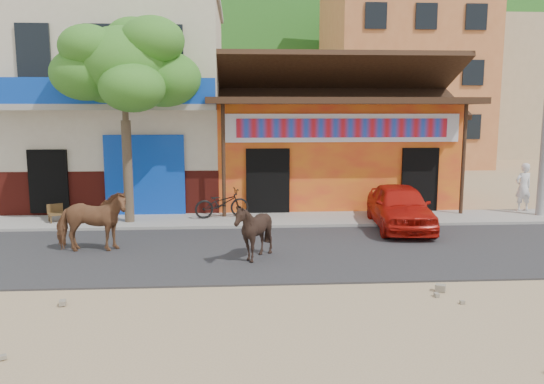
{
  "coord_description": "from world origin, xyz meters",
  "views": [
    {
      "loc": [
        -1.36,
        -9.95,
        3.39
      ],
      "look_at": [
        -0.52,
        3.0,
        1.4
      ],
      "focal_mm": 35.0,
      "sensor_mm": 36.0,
      "label": 1
    }
  ],
  "objects": [
    {
      "name": "apartment_front",
      "position": [
        9.0,
        24.0,
        6.0
      ],
      "size": [
        9.0,
        9.0,
        12.0
      ],
      "primitive_type": "cube",
      "color": "#CC723F",
      "rests_on": "ground"
    },
    {
      "name": "pedestrian",
      "position": [
        8.0,
        6.7,
        0.91
      ],
      "size": [
        0.63,
        0.47,
        1.58
      ],
      "primitive_type": "imported",
      "rotation": [
        0.0,
        0.0,
        3.3
      ],
      "color": "white",
      "rests_on": "sidewalk"
    },
    {
      "name": "red_car",
      "position": [
        3.27,
        4.74,
        0.68
      ],
      "size": [
        1.84,
        3.87,
        1.28
      ],
      "primitive_type": "imported",
      "rotation": [
        0.0,
        0.0,
        -0.09
      ],
      "color": "#BA150D",
      "rests_on": "road"
    },
    {
      "name": "cafe_building",
      "position": [
        -5.5,
        10.0,
        3.5
      ],
      "size": [
        7.0,
        6.0,
        7.0
      ],
      "primitive_type": "cube",
      "color": "beige",
      "rests_on": "ground"
    },
    {
      "name": "cow_tan",
      "position": [
        -4.87,
        2.7,
        0.78
      ],
      "size": [
        1.78,
        0.86,
        1.48
      ],
      "primitive_type": "imported",
      "rotation": [
        0.0,
        0.0,
        1.61
      ],
      "color": "brown",
      "rests_on": "road"
    },
    {
      "name": "hillside",
      "position": [
        0.0,
        70.0,
        12.0
      ],
      "size": [
        100.0,
        40.0,
        24.0
      ],
      "primitive_type": "ellipsoid",
      "color": "#194C14",
      "rests_on": "ground"
    },
    {
      "name": "ground",
      "position": [
        0.0,
        0.0,
        0.0
      ],
      "size": [
        120.0,
        120.0,
        0.0
      ],
      "primitive_type": "plane",
      "color": "#9E825B",
      "rests_on": "ground"
    },
    {
      "name": "apartment_rear",
      "position": [
        18.0,
        30.0,
        5.0
      ],
      "size": [
        8.0,
        8.0,
        10.0
      ],
      "primitive_type": "cube",
      "color": "tan",
      "rests_on": "ground"
    },
    {
      "name": "scooter",
      "position": [
        -1.87,
        6.25,
        0.57
      ],
      "size": [
        1.8,
        1.03,
        0.89
      ],
      "primitive_type": "imported",
      "rotation": [
        0.0,
        0.0,
        1.84
      ],
      "color": "black",
      "rests_on": "sidewalk"
    },
    {
      "name": "sidewalk",
      "position": [
        0.0,
        6.0,
        0.06
      ],
      "size": [
        60.0,
        2.0,
        0.12
      ],
      "primitive_type": "cube",
      "color": "gray",
      "rests_on": "ground"
    },
    {
      "name": "road",
      "position": [
        0.0,
        2.5,
        0.02
      ],
      "size": [
        60.0,
        5.0,
        0.04
      ],
      "primitive_type": "cube",
      "color": "#28282B",
      "rests_on": "ground"
    },
    {
      "name": "tree",
      "position": [
        -4.6,
        5.8,
        3.12
      ],
      "size": [
        3.0,
        3.0,
        6.0
      ],
      "primitive_type": null,
      "color": "#2D721E",
      "rests_on": "sidewalk"
    },
    {
      "name": "cow_dark",
      "position": [
        -1.02,
        1.71,
        0.71
      ],
      "size": [
        1.47,
        1.38,
        1.34
      ],
      "primitive_type": "imported",
      "rotation": [
        0.0,
        0.0,
        -1.28
      ],
      "color": "black",
      "rests_on": "road"
    },
    {
      "name": "dance_club",
      "position": [
        2.0,
        10.0,
        1.8
      ],
      "size": [
        8.0,
        6.0,
        3.6
      ],
      "primitive_type": "cube",
      "color": "orange",
      "rests_on": "ground"
    },
    {
      "name": "cafe_chair_right",
      "position": [
        -6.77,
        5.91,
        0.6
      ],
      "size": [
        0.61,
        0.61,
        0.97
      ],
      "primitive_type": null,
      "rotation": [
        0.0,
        0.0,
        0.48
      ],
      "color": "#4F321A",
      "rests_on": "sidewalk"
    }
  ]
}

